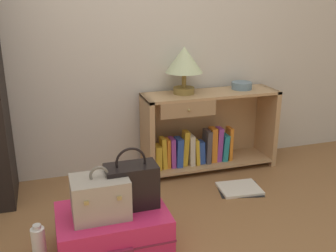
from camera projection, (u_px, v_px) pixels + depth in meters
name	position (u px, v px, depth m)	size (l,w,h in m)	color
back_wall	(115.00, 11.00, 3.01)	(6.40, 0.10, 2.60)	beige
bookshelf	(204.00, 133.00, 3.30)	(1.13, 0.35, 0.67)	tan
table_lamp	(184.00, 62.00, 3.07)	(0.30, 0.30, 0.37)	olive
bowl	(242.00, 86.00, 3.30)	(0.17, 0.17, 0.06)	slate
suitcase_large	(113.00, 230.00, 2.28)	(0.64, 0.46, 0.24)	#DB2860
train_case	(100.00, 197.00, 2.16)	(0.31, 0.24, 0.30)	#A89E8E
handbag	(132.00, 185.00, 2.26)	(0.30, 0.16, 0.37)	black
bottle	(39.00, 243.00, 2.18)	(0.08, 0.08, 0.22)	white
open_book_on_floor	(239.00, 189.00, 3.00)	(0.38, 0.34, 0.02)	white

